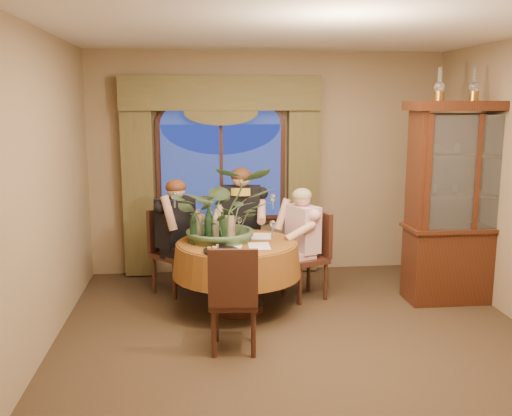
{
  "coord_description": "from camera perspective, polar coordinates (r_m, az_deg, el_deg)",
  "views": [
    {
      "loc": [
        -0.92,
        -4.7,
        2.16
      ],
      "look_at": [
        -0.31,
        1.01,
        1.1
      ],
      "focal_mm": 40.0,
      "sensor_mm": 36.0,
      "label": 1
    }
  ],
  "objects": [
    {
      "name": "wine_bottle_1",
      "position": [
        5.79,
        -6.29,
        -2.03
      ],
      "size": [
        0.07,
        0.07,
        0.33
      ],
      "primitive_type": "cylinder",
      "color": "black",
      "rests_on": "dining_table"
    },
    {
      "name": "wine_bottle_2",
      "position": [
        5.8,
        -3.38,
        -1.96
      ],
      "size": [
        0.07,
        0.07,
        0.33
      ],
      "primitive_type": "cylinder",
      "color": "black",
      "rests_on": "dining_table"
    },
    {
      "name": "tasting_paper_0",
      "position": [
        5.7,
        0.32,
        -3.82
      ],
      "size": [
        0.22,
        0.3,
        0.0
      ],
      "primitive_type": "cube",
      "rotation": [
        0.0,
        0.0,
        -0.02
      ],
      "color": "white",
      "rests_on": "dining_table"
    },
    {
      "name": "stoneware_vase",
      "position": [
        5.96,
        -2.67,
        -1.98
      ],
      "size": [
        0.14,
        0.14,
        0.26
      ],
      "primitive_type": null,
      "color": "#97755E",
      "rests_on": "dining_table"
    },
    {
      "name": "person_scarf",
      "position": [
        6.8,
        -1.47,
        -1.85
      ],
      "size": [
        0.57,
        0.53,
        1.42
      ],
      "primitive_type": null,
      "rotation": [
        0.0,
        0.0,
        -3.27
      ],
      "color": "black",
      "rests_on": "floor"
    },
    {
      "name": "chair_back",
      "position": [
        6.6,
        -8.14,
        -4.41
      ],
      "size": [
        0.59,
        0.59,
        0.96
      ],
      "primitive_type": "cube",
      "rotation": [
        0.0,
        0.0,
        -2.35
      ],
      "color": "black",
      "rests_on": "floor"
    },
    {
      "name": "oil_lamp_center",
      "position": [
        6.5,
        21.0,
        11.48
      ],
      "size": [
        0.11,
        0.11,
        0.34
      ],
      "primitive_type": null,
      "color": "#A5722D",
      "rests_on": "china_cabinet"
    },
    {
      "name": "wine_bottle_5",
      "position": [
        5.96,
        -5.72,
        -1.67
      ],
      "size": [
        0.07,
        0.07,
        0.33
      ],
      "primitive_type": "cylinder",
      "color": "tan",
      "rests_on": "dining_table"
    },
    {
      "name": "ceiling",
      "position": [
        4.83,
        5.2,
        18.02
      ],
      "size": [
        5.0,
        5.0,
        0.0
      ],
      "primitive_type": "plane",
      "rotation": [
        3.14,
        0.0,
        0.0
      ],
      "color": "white",
      "rests_on": "wall_back"
    },
    {
      "name": "floor",
      "position": [
        5.26,
        4.68,
        -13.86
      ],
      "size": [
        5.0,
        5.0,
        0.0
      ],
      "primitive_type": "plane",
      "color": "black",
      "rests_on": "ground"
    },
    {
      "name": "wine_glass_person_pink",
      "position": [
        6.1,
        1.69,
        -2.05
      ],
      "size": [
        0.07,
        0.07,
        0.18
      ],
      "primitive_type": null,
      "color": "silver",
      "rests_on": "dining_table"
    },
    {
      "name": "tasting_paper_2",
      "position": [
        5.63,
        -2.58,
        -4.01
      ],
      "size": [
        0.27,
        0.34,
        0.0
      ],
      "primitive_type": "cube",
      "rotation": [
        0.0,
        0.0,
        -0.2
      ],
      "color": "white",
      "rests_on": "dining_table"
    },
    {
      "name": "person_back",
      "position": [
        6.51,
        -8.03,
        -2.92
      ],
      "size": [
        0.65,
        0.65,
        1.33
      ],
      "primitive_type": null,
      "rotation": [
        0.0,
        0.0,
        -2.33
      ],
      "color": "black",
      "rests_on": "floor"
    },
    {
      "name": "oil_lamp_right",
      "position": [
        6.67,
        23.96,
        11.23
      ],
      "size": [
        0.11,
        0.11,
        0.34
      ],
      "primitive_type": null,
      "color": "#A5722D",
      "rests_on": "china_cabinet"
    },
    {
      "name": "cheese_platter",
      "position": [
        5.5,
        -3.51,
        -4.31
      ],
      "size": [
        0.35,
        0.35,
        0.02
      ],
      "primitive_type": "cylinder",
      "color": "black",
      "rests_on": "dining_table"
    },
    {
      "name": "wine_bottle_0",
      "position": [
        5.9,
        -4.05,
        -1.76
      ],
      "size": [
        0.07,
        0.07,
        0.33
      ],
      "primitive_type": "cylinder",
      "color": "tan",
      "rests_on": "dining_table"
    },
    {
      "name": "oil_lamp_left",
      "position": [
        6.33,
        17.88,
        11.71
      ],
      "size": [
        0.11,
        0.11,
        0.34
      ],
      "primitive_type": null,
      "color": "#A5722D",
      "rests_on": "china_cabinet"
    },
    {
      "name": "dining_table",
      "position": [
        6.0,
        -1.91,
        -6.86
      ],
      "size": [
        1.4,
        1.4,
        0.75
      ],
      "primitive_type": "cylinder",
      "rotation": [
        0.0,
        0.0,
        0.05
      ],
      "color": "maroon",
      "rests_on": "floor"
    },
    {
      "name": "arched_transom",
      "position": [
        7.14,
        -3.56,
        9.79
      ],
      "size": [
        1.6,
        0.06,
        0.44
      ],
      "primitive_type": null,
      "color": "navy",
      "rests_on": "wall_back"
    },
    {
      "name": "drapery_right",
      "position": [
        7.28,
        4.68,
        2.67
      ],
      "size": [
        0.38,
        0.14,
        2.32
      ],
      "primitive_type": "cube",
      "color": "#4A4324",
      "rests_on": "floor"
    },
    {
      "name": "chair_right",
      "position": [
        6.38,
        4.89,
        -4.85
      ],
      "size": [
        0.55,
        0.55,
        0.96
      ],
      "primitive_type": "cube",
      "rotation": [
        0.0,
        0.0,
        -4.32
      ],
      "color": "black",
      "rests_on": "floor"
    },
    {
      "name": "chair_front_left",
      "position": [
        5.06,
        -2.21,
        -8.94
      ],
      "size": [
        0.46,
        0.46,
        0.96
      ],
      "primitive_type": "cube",
      "rotation": [
        0.0,
        0.0,
        -0.1
      ],
      "color": "black",
      "rests_on": "floor"
    },
    {
      "name": "person_pink",
      "position": [
        6.37,
        4.69,
        -3.53
      ],
      "size": [
        0.56,
        0.58,
        1.25
      ],
      "primitive_type": null,
      "rotation": [
        0.0,
        0.0,
        -4.28
      ],
      "color": "#CFA4AD",
      "rests_on": "floor"
    },
    {
      "name": "wall_back",
      "position": [
        7.3,
        1.2,
        4.47
      ],
      "size": [
        4.5,
        0.0,
        4.5
      ],
      "primitive_type": "plane",
      "rotation": [
        1.57,
        0.0,
        0.0
      ],
      "color": "#826C4E",
      "rests_on": "ground"
    },
    {
      "name": "drapery_left",
      "position": [
        7.18,
        -11.7,
        2.39
      ],
      "size": [
        0.38,
        0.14,
        2.32
      ],
      "primitive_type": "cube",
      "color": "#4A4324",
      "rests_on": "floor"
    },
    {
      "name": "window",
      "position": [
        7.19,
        -3.49,
        3.56
      ],
      "size": [
        1.62,
        0.1,
        1.32
      ],
      "primitive_type": null,
      "color": "navy",
      "rests_on": "wall_back"
    },
    {
      "name": "swag_valance",
      "position": [
        7.06,
        -3.55,
        11.41
      ],
      "size": [
        2.45,
        0.16,
        0.42
      ],
      "primitive_type": null,
      "color": "#4A4324",
      "rests_on": "wall_back"
    },
    {
      "name": "china_cabinet",
      "position": [
        6.58,
        20.29,
        0.45
      ],
      "size": [
        1.35,
        0.53,
        2.18
      ],
      "primitive_type": "cube",
      "color": "black",
      "rests_on": "floor"
    },
    {
      "name": "tasting_paper_1",
      "position": [
        6.12,
        0.52,
        -2.83
      ],
      "size": [
        0.25,
        0.33,
        0.0
      ],
      "primitive_type": "cube",
      "rotation": [
        0.0,
        0.0,
        -0.14
      ],
      "color": "white",
      "rests_on": "dining_table"
    },
    {
      "name": "centerpiece_plant",
      "position": [
        5.88,
        -3.2,
        3.17
      ],
      "size": [
        1.08,
        1.2,
        0.93
      ],
      "primitive_type": "imported",
      "color": "#415A38",
      "rests_on": "dining_table"
    },
    {
      "name": "wine_bottle_3",
      "position": [
        6.04,
        -4.74,
        -1.48
      ],
      "size": [
        0.07,
        0.07,
        0.33
      ],
      "primitive_type": "cylinder",
      "color": "black",
      "rests_on": "dining_table"
    },
    {
      "name": "wine_glass_person_back",
      "position": [
        6.16,
        -5.12,
        -1.96
      ],
      "size": [
        0.07,
        0.07,
        0.18
      ],
      "primitive_type": null,
      "color": "silver",
      "rests_on": "dining_table"
    },
    {
      "name": "wine_bottle_4",
      "position": [
        5.86,
        -4.83,
        -1.85
      ],
      "size": [
        0.07,
        0.07,
        0.33
      ],
      "primitive_type": "cylinder",
      "color": "black",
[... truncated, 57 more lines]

